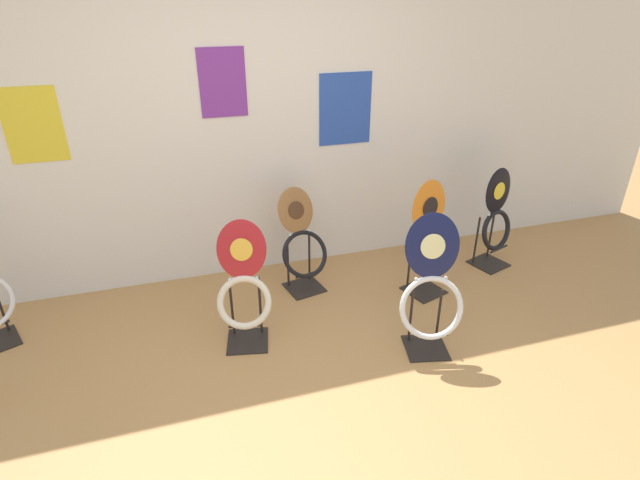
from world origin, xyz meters
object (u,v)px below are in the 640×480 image
Objects in this scene: toilet_seat_display_navy_moon at (431,293)px; toilet_seat_display_orange_sun at (429,240)px; toilet_seat_display_woodgrain at (302,244)px; toilet_seat_display_jazz_black at (496,223)px; toilet_seat_display_crimson_swirl at (244,291)px.

toilet_seat_display_orange_sun is at bearing 63.44° from toilet_seat_display_navy_moon.
toilet_seat_display_navy_moon is 1.16m from toilet_seat_display_woodgrain.
toilet_seat_display_crimson_swirl is (-2.23, -0.43, -0.00)m from toilet_seat_display_jazz_black.
toilet_seat_display_jazz_black is 0.93× the size of toilet_seat_display_navy_moon.
toilet_seat_display_navy_moon reaches higher than toilet_seat_display_woodgrain.
toilet_seat_display_crimson_swirl reaches higher than toilet_seat_display_woodgrain.
toilet_seat_display_orange_sun is 0.99m from toilet_seat_display_woodgrain.
toilet_seat_display_jazz_black is at bearing -4.47° from toilet_seat_display_woodgrain.
toilet_seat_display_navy_moon is (-1.08, -0.86, 0.03)m from toilet_seat_display_jazz_black.
toilet_seat_display_jazz_black is 0.79m from toilet_seat_display_orange_sun.
toilet_seat_display_orange_sun is (1.47, 0.21, 0.05)m from toilet_seat_display_crimson_swirl.
toilet_seat_display_woodgrain is (-0.60, 0.99, -0.04)m from toilet_seat_display_navy_moon.
toilet_seat_display_jazz_black is at bearing 38.49° from toilet_seat_display_navy_moon.
toilet_seat_display_woodgrain is (-0.92, 0.35, -0.06)m from toilet_seat_display_orange_sun.
toilet_seat_display_crimson_swirl is at bearing -134.58° from toilet_seat_display_woodgrain.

